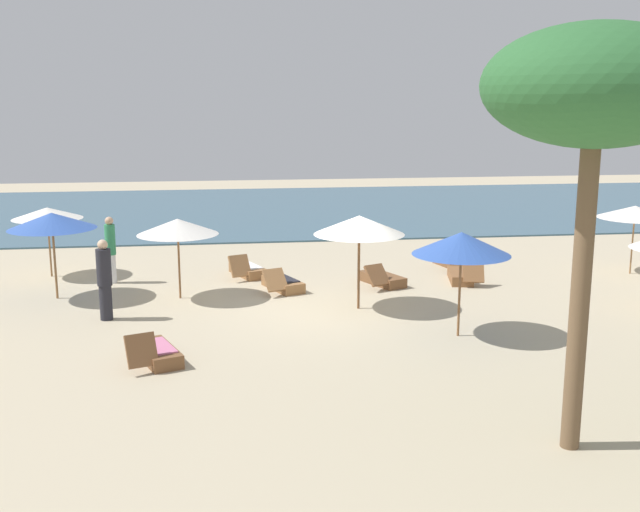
# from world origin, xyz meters

# --- Properties ---
(ground_plane) EXTENTS (60.00, 60.00, 0.00)m
(ground_plane) POSITION_xyz_m (0.00, 0.00, 0.00)
(ground_plane) COLOR #BCAD8E
(ocean_water) EXTENTS (48.00, 16.00, 0.06)m
(ocean_water) POSITION_xyz_m (0.00, 17.00, 0.03)
(ocean_water) COLOR #3D6075
(ocean_water) RESTS_ON ground_plane
(umbrella_0) EXTENTS (1.99, 1.99, 2.03)m
(umbrella_0) POSITION_xyz_m (-7.60, 4.69, 1.86)
(umbrella_0) COLOR olive
(umbrella_0) RESTS_ON ground_plane
(umbrella_1) EXTENTS (2.08, 2.08, 2.09)m
(umbrella_1) POSITION_xyz_m (-3.77, 1.71, 1.89)
(umbrella_1) COLOR brown
(umbrella_1) RESTS_ON ground_plane
(umbrella_3) EXTENTS (2.22, 2.22, 2.25)m
(umbrella_3) POSITION_xyz_m (-6.94, 2.11, 2.04)
(umbrella_3) COLOR olive
(umbrella_3) RESTS_ON ground_plane
(umbrella_4) EXTENTS (2.22, 2.22, 2.32)m
(umbrella_4) POSITION_xyz_m (0.65, 0.12, 2.09)
(umbrella_4) COLOR brown
(umbrella_4) RESTS_ON ground_plane
(umbrella_6) EXTENTS (2.12, 2.12, 2.31)m
(umbrella_6) POSITION_xyz_m (2.42, -2.34, 2.06)
(umbrella_6) COLOR brown
(umbrella_6) RESTS_ON ground_plane
(umbrella_7) EXTENTS (2.15, 2.15, 2.02)m
(umbrella_7) POSITION_xyz_m (9.33, 2.79, 1.84)
(umbrella_7) COLOR olive
(umbrella_7) RESTS_ON ground_plane
(lounger_0) EXTENTS (1.13, 1.73, 0.75)m
(lounger_0) POSITION_xyz_m (-4.02, -3.16, 0.18)
(lounger_0) COLOR brown
(lounger_0) RESTS_ON ground_plane
(lounger_2) EXTENTS (1.17, 1.78, 0.70)m
(lounger_2) POSITION_xyz_m (-1.06, 2.22, 0.18)
(lounger_2) COLOR olive
(lounger_2) RESTS_ON ground_plane
(lounger_3) EXTENTS (0.91, 1.75, 0.72)m
(lounger_3) POSITION_xyz_m (4.06, 2.48, 0.17)
(lounger_3) COLOR brown
(lounger_3) RESTS_ON ground_plane
(lounger_4) EXTENTS (1.23, 1.79, 0.68)m
(lounger_4) POSITION_xyz_m (1.74, 2.42, 0.17)
(lounger_4) COLOR brown
(lounger_4) RESTS_ON ground_plane
(lounger_5) EXTENTS (1.15, 1.75, 0.73)m
(lounger_5) POSITION_xyz_m (-1.93, 3.99, 0.18)
(lounger_5) COLOR olive
(lounger_5) RESTS_ON ground_plane
(lounger_6) EXTENTS (1.00, 1.79, 0.68)m
(lounger_6) POSITION_xyz_m (4.39, 4.30, 0.18)
(lounger_6) COLOR brown
(lounger_6) RESTS_ON ground_plane
(person_0) EXTENTS (0.39, 0.39, 1.88)m
(person_0) POSITION_xyz_m (-5.74, 3.64, 0.98)
(person_0) COLOR white
(person_0) RESTS_ON ground_plane
(person_1) EXTENTS (0.41, 0.41, 1.91)m
(person_1) POSITION_xyz_m (-5.40, -0.04, 0.98)
(person_1) COLOR #26262D
(person_1) RESTS_ON ground_plane
(palm_2) EXTENTS (3.11, 3.11, 6.15)m
(palm_2) POSITION_xyz_m (2.41, -7.80, 5.23)
(palm_2) COLOR brown
(palm_2) RESTS_ON ground_plane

